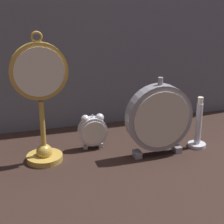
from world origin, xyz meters
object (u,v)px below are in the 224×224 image
at_px(pocket_watch_on_stand, 41,103).
at_px(brass_candlestick, 198,130).
at_px(alarm_clock_twin_bell, 93,130).
at_px(mantel_clock_silver, 159,118).

distance_m(pocket_watch_on_stand, brass_candlestick, 0.47).
bearing_deg(pocket_watch_on_stand, brass_candlestick, -4.71).
bearing_deg(brass_candlestick, pocket_watch_on_stand, 175.29).
relative_size(pocket_watch_on_stand, alarm_clock_twin_bell, 3.33).
distance_m(alarm_clock_twin_bell, mantel_clock_silver, 0.20).
xyz_separation_m(pocket_watch_on_stand, mantel_clock_silver, (0.32, -0.05, -0.06)).
height_order(pocket_watch_on_stand, brass_candlestick, pocket_watch_on_stand).
height_order(pocket_watch_on_stand, alarm_clock_twin_bell, pocket_watch_on_stand).
bearing_deg(mantel_clock_silver, pocket_watch_on_stand, 170.30).
xyz_separation_m(mantel_clock_silver, brass_candlestick, (0.14, 0.02, -0.06)).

